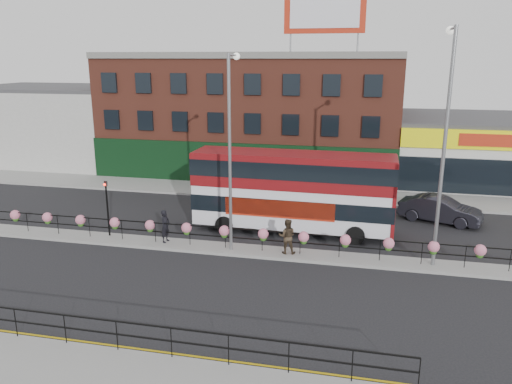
% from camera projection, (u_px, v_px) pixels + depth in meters
% --- Properties ---
extents(ground, '(120.00, 120.00, 0.00)m').
position_uv_depth(ground, '(244.00, 252.00, 26.48)').
color(ground, black).
rests_on(ground, ground).
extents(north_pavement, '(60.00, 4.00, 0.15)m').
position_uv_depth(north_pavement, '(282.00, 193.00, 37.76)').
color(north_pavement, gray).
rests_on(north_pavement, ground).
extents(median, '(60.00, 1.60, 0.15)m').
position_uv_depth(median, '(244.00, 250.00, 26.46)').
color(median, gray).
rests_on(median, ground).
extents(yellow_line_inner, '(60.00, 0.10, 0.01)m').
position_uv_depth(yellow_line_inner, '(177.00, 354.00, 17.34)').
color(yellow_line_inner, gold).
rests_on(yellow_line_inner, ground).
extents(yellow_line_outer, '(60.00, 0.10, 0.01)m').
position_uv_depth(yellow_line_outer, '(175.00, 357.00, 17.17)').
color(yellow_line_outer, gold).
rests_on(yellow_line_outer, ground).
extents(brick_building, '(25.00, 12.21, 10.30)m').
position_uv_depth(brick_building, '(254.00, 113.00, 44.79)').
color(brick_building, brown).
rests_on(brick_building, ground).
extents(supermarket, '(15.00, 12.25, 5.30)m').
position_uv_depth(supermarket, '(489.00, 149.00, 41.17)').
color(supermarket, silver).
rests_on(supermarket, ground).
extents(warehouse_west, '(15.50, 12.00, 7.30)m').
position_uv_depth(warehouse_west, '(55.00, 123.00, 49.47)').
color(warehouse_west, '#ADACA8').
rests_on(warehouse_west, ground).
extents(billboard, '(6.00, 0.29, 4.40)m').
position_uv_depth(billboard, '(325.00, 12.00, 36.64)').
color(billboard, '#AB2510').
rests_on(billboard, brick_building).
extents(median_railing, '(30.04, 0.56, 1.23)m').
position_uv_depth(median_railing, '(244.00, 233.00, 26.21)').
color(median_railing, black).
rests_on(median_railing, median).
extents(south_railing, '(20.04, 0.05, 1.12)m').
position_uv_depth(south_railing, '(116.00, 329.00, 17.13)').
color(south_railing, black).
rests_on(south_railing, south_pavement).
extents(double_decker_bus, '(11.68, 3.13, 4.70)m').
position_uv_depth(double_decker_bus, '(293.00, 184.00, 28.85)').
color(double_decker_bus, silver).
rests_on(double_decker_bus, ground).
extents(car, '(4.84, 6.01, 1.62)m').
position_uv_depth(car, '(440.00, 209.00, 31.08)').
color(car, black).
rests_on(car, ground).
extents(pedestrian_a, '(0.80, 0.65, 1.82)m').
position_uv_depth(pedestrian_a, '(165.00, 226.00, 27.27)').
color(pedestrian_a, black).
rests_on(pedestrian_a, median).
extents(pedestrian_b, '(1.01, 0.85, 1.85)m').
position_uv_depth(pedestrian_b, '(287.00, 236.00, 25.67)').
color(pedestrian_b, '#392D1F').
rests_on(pedestrian_b, median).
extents(lamp_column_west, '(0.36, 1.77, 10.07)m').
position_uv_depth(lamp_column_west, '(231.00, 137.00, 25.12)').
color(lamp_column_west, gray).
rests_on(lamp_column_west, median).
extents(lamp_column_east, '(0.40, 1.97, 11.24)m').
position_uv_depth(lamp_column_east, '(445.00, 128.00, 22.99)').
color(lamp_column_east, gray).
rests_on(lamp_column_east, median).
extents(traffic_light_median, '(0.15, 0.28, 3.65)m').
position_uv_depth(traffic_light_median, '(107.00, 196.00, 27.89)').
color(traffic_light_median, black).
rests_on(traffic_light_median, median).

